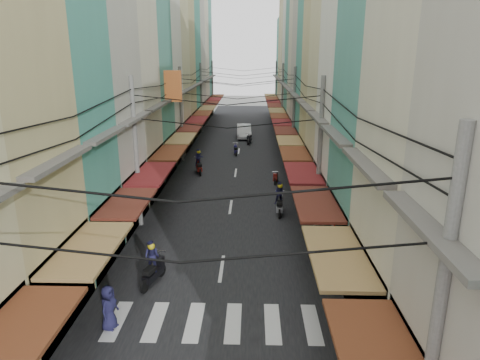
% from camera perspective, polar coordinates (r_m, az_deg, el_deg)
% --- Properties ---
extents(ground, '(160.00, 160.00, 0.00)m').
position_cam_1_polar(ground, '(21.33, -2.08, -9.20)').
color(ground, slate).
rests_on(ground, ground).
extents(road, '(10.00, 80.00, 0.02)m').
position_cam_1_polar(road, '(40.28, -0.26, 3.25)').
color(road, black).
rests_on(road, ground).
extents(sidewalk_left, '(3.00, 80.00, 0.06)m').
position_cam_1_polar(sidewalk_left, '(41.00, -9.39, 3.29)').
color(sidewalk_left, gray).
rests_on(sidewalk_left, ground).
extents(sidewalk_right, '(3.00, 80.00, 0.06)m').
position_cam_1_polar(sidewalk_right, '(40.58, 8.97, 3.18)').
color(sidewalk_right, gray).
rests_on(sidewalk_right, ground).
extents(crosswalk, '(7.55, 2.40, 0.01)m').
position_cam_1_polar(crosswalk, '(16.14, -3.52, -18.38)').
color(crosswalk, silver).
rests_on(crosswalk, ground).
extents(building_row_left, '(7.80, 67.67, 23.70)m').
position_cam_1_polar(building_row_left, '(36.92, -13.42, 16.91)').
color(building_row_left, silver).
rests_on(building_row_left, ground).
extents(building_row_right, '(7.80, 68.98, 22.59)m').
position_cam_1_polar(building_row_right, '(36.23, 12.68, 16.39)').
color(building_row_right, teal).
rests_on(building_row_right, ground).
extents(utility_poles, '(10.20, 66.13, 8.20)m').
position_cam_1_polar(utility_poles, '(34.32, -0.56, 12.07)').
color(utility_poles, slate).
rests_on(utility_poles, ground).
extents(white_car, '(5.35, 2.29, 1.86)m').
position_cam_1_polar(white_car, '(49.18, 0.54, 5.67)').
color(white_car, silver).
rests_on(white_car, ground).
extents(bicycle, '(1.49, 0.80, 0.97)m').
position_cam_1_polar(bicycle, '(19.32, 17.19, -12.91)').
color(bicycle, black).
rests_on(bicycle, ground).
extents(moving_scooters, '(6.48, 30.98, 1.99)m').
position_cam_1_polar(moving_scooters, '(29.68, -1.62, -0.50)').
color(moving_scooters, black).
rests_on(moving_scooters, ground).
extents(parked_scooters, '(13.41, 14.79, 1.01)m').
position_cam_1_polar(parked_scooters, '(18.19, 8.44, -12.53)').
color(parked_scooters, black).
rests_on(parked_scooters, ground).
extents(pedestrians, '(12.57, 21.90, 2.18)m').
position_cam_1_polar(pedestrians, '(22.87, -13.36, -5.01)').
color(pedestrians, '#28212C').
rests_on(pedestrians, ground).
extents(market_umbrella, '(2.54, 2.54, 2.68)m').
position_cam_1_polar(market_umbrella, '(17.81, 19.73, -7.29)').
color(market_umbrella, '#B2B2B7').
rests_on(market_umbrella, ground).
extents(traffic_sign, '(0.10, 0.58, 2.64)m').
position_cam_1_polar(traffic_sign, '(18.75, 12.25, -6.99)').
color(traffic_sign, slate).
rests_on(traffic_sign, ground).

